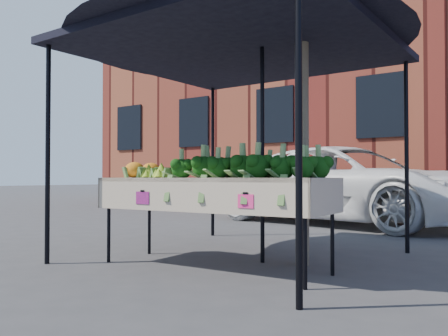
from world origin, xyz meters
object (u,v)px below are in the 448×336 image
at_px(vehicle, 348,85).
at_px(street_tree, 302,66).
at_px(canopy, 239,136).
at_px(table, 212,223).

distance_m(vehicle, street_tree, 4.67).
bearing_deg(canopy, street_tree, 1.68).
distance_m(canopy, vehicle, 4.71).
height_order(canopy, street_tree, street_tree).
relative_size(table, vehicle, 0.45).
distance_m(table, vehicle, 5.64).
distance_m(canopy, street_tree, 1.03).
height_order(canopy, vehicle, vehicle).
height_order(vehicle, street_tree, vehicle).
xyz_separation_m(table, canopy, (-0.11, 0.64, 0.92)).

